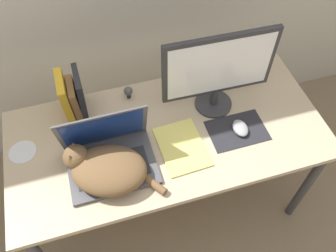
{
  "coord_description": "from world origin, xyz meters",
  "views": [
    {
      "loc": [
        -0.27,
        -0.56,
        2.03
      ],
      "look_at": [
        -0.01,
        0.31,
        0.8
      ],
      "focal_mm": 38.0,
      "sensor_mm": 36.0,
      "label": 1
    }
  ],
  "objects_px": {
    "computer_mouse": "(240,128)",
    "book_row": "(73,97)",
    "cat": "(106,168)",
    "webcam": "(128,91)",
    "laptop": "(110,155)",
    "external_monitor": "(219,70)",
    "notepad": "(182,147)",
    "cd_disc": "(23,152)"
  },
  "relations": [
    {
      "from": "book_row",
      "to": "notepad",
      "type": "height_order",
      "value": "book_row"
    },
    {
      "from": "laptop",
      "to": "computer_mouse",
      "type": "xyz_separation_m",
      "value": [
        0.6,
        -0.01,
        -0.03
      ]
    },
    {
      "from": "cat",
      "to": "webcam",
      "type": "height_order",
      "value": "cat"
    },
    {
      "from": "external_monitor",
      "to": "laptop",
      "type": "bearing_deg",
      "value": -162.14
    },
    {
      "from": "computer_mouse",
      "to": "book_row",
      "type": "height_order",
      "value": "book_row"
    },
    {
      "from": "external_monitor",
      "to": "notepad",
      "type": "height_order",
      "value": "external_monitor"
    },
    {
      "from": "book_row",
      "to": "cd_disc",
      "type": "xyz_separation_m",
      "value": [
        -0.26,
        -0.16,
        -0.11
      ]
    },
    {
      "from": "laptop",
      "to": "book_row",
      "type": "distance_m",
      "value": 0.34
    },
    {
      "from": "external_monitor",
      "to": "book_row",
      "type": "height_order",
      "value": "external_monitor"
    },
    {
      "from": "external_monitor",
      "to": "notepad",
      "type": "relative_size",
      "value": 1.83
    },
    {
      "from": "book_row",
      "to": "cd_disc",
      "type": "distance_m",
      "value": 0.33
    },
    {
      "from": "computer_mouse",
      "to": "cd_disc",
      "type": "bearing_deg",
      "value": 170.13
    },
    {
      "from": "computer_mouse",
      "to": "cat",
      "type": "bearing_deg",
      "value": -174.72
    },
    {
      "from": "laptop",
      "to": "cat",
      "type": "distance_m",
      "value": 0.07
    },
    {
      "from": "external_monitor",
      "to": "cd_disc",
      "type": "xyz_separation_m",
      "value": [
        -0.9,
        -0.01,
        -0.23
      ]
    },
    {
      "from": "cd_disc",
      "to": "laptop",
      "type": "bearing_deg",
      "value": -23.56
    },
    {
      "from": "computer_mouse",
      "to": "book_row",
      "type": "xyz_separation_m",
      "value": [
        -0.7,
        0.33,
        0.09
      ]
    },
    {
      "from": "notepad",
      "to": "webcam",
      "type": "relative_size",
      "value": 4.02
    },
    {
      "from": "webcam",
      "to": "cd_disc",
      "type": "xyz_separation_m",
      "value": [
        -0.52,
        -0.18,
        -0.04
      ]
    },
    {
      "from": "computer_mouse",
      "to": "notepad",
      "type": "distance_m",
      "value": 0.28
    },
    {
      "from": "laptop",
      "to": "cd_disc",
      "type": "distance_m",
      "value": 0.4
    },
    {
      "from": "laptop",
      "to": "notepad",
      "type": "relative_size",
      "value": 1.34
    },
    {
      "from": "notepad",
      "to": "webcam",
      "type": "xyz_separation_m",
      "value": [
        -0.16,
        0.35,
        0.04
      ]
    },
    {
      "from": "laptop",
      "to": "webcam",
      "type": "distance_m",
      "value": 0.37
    },
    {
      "from": "computer_mouse",
      "to": "webcam",
      "type": "distance_m",
      "value": 0.56
    },
    {
      "from": "cat",
      "to": "computer_mouse",
      "type": "height_order",
      "value": "cat"
    },
    {
      "from": "book_row",
      "to": "cd_disc",
      "type": "height_order",
      "value": "book_row"
    },
    {
      "from": "book_row",
      "to": "laptop",
      "type": "bearing_deg",
      "value": -72.53
    },
    {
      "from": "external_monitor",
      "to": "webcam",
      "type": "relative_size",
      "value": 7.38
    },
    {
      "from": "laptop",
      "to": "computer_mouse",
      "type": "relative_size",
      "value": 3.86
    },
    {
      "from": "laptop",
      "to": "cd_disc",
      "type": "height_order",
      "value": "laptop"
    },
    {
      "from": "laptop",
      "to": "cd_disc",
      "type": "relative_size",
      "value": 3.07
    },
    {
      "from": "book_row",
      "to": "notepad",
      "type": "relative_size",
      "value": 0.85
    },
    {
      "from": "external_monitor",
      "to": "notepad",
      "type": "distance_m",
      "value": 0.37
    },
    {
      "from": "external_monitor",
      "to": "computer_mouse",
      "type": "height_order",
      "value": "external_monitor"
    },
    {
      "from": "laptop",
      "to": "external_monitor",
      "type": "bearing_deg",
      "value": 17.86
    },
    {
      "from": "laptop",
      "to": "external_monitor",
      "type": "relative_size",
      "value": 0.73
    },
    {
      "from": "laptop",
      "to": "webcam",
      "type": "xyz_separation_m",
      "value": [
        0.16,
        0.33,
        -0.01
      ]
    },
    {
      "from": "computer_mouse",
      "to": "cd_disc",
      "type": "relative_size",
      "value": 0.8
    },
    {
      "from": "laptop",
      "to": "computer_mouse",
      "type": "distance_m",
      "value": 0.6
    },
    {
      "from": "cat",
      "to": "book_row",
      "type": "distance_m",
      "value": 0.39
    },
    {
      "from": "book_row",
      "to": "cat",
      "type": "bearing_deg",
      "value": -79.38
    }
  ]
}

